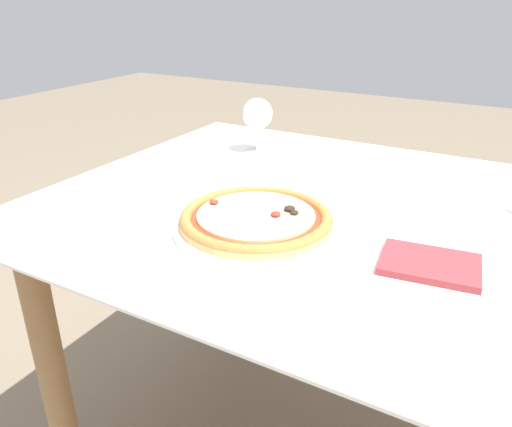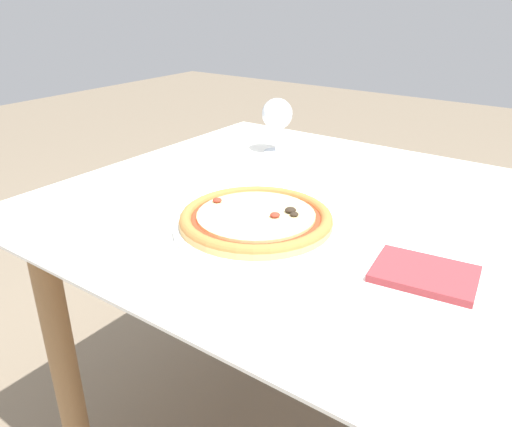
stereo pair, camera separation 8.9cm
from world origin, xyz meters
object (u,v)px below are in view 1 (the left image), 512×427
Objects in this scene: dining_table at (337,251)px; pizza_plate at (256,220)px; fork at (155,183)px; wine_glass_far_left at (257,115)px.

pizza_plate is (-0.10, -0.16, 0.11)m from dining_table.
wine_glass_far_left reaches higher than fork.
pizza_plate is 1.78× the size of fork.
wine_glass_far_left is at bearing 75.24° from fork.
fork is 0.34m from wine_glass_far_left.
fork reaches higher than dining_table.
wine_glass_far_left is (0.08, 0.32, 0.10)m from fork.
dining_table is at bearing 9.79° from fork.
pizza_plate is at bearing -122.40° from dining_table.
fork is at bearing 163.86° from pizza_plate.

